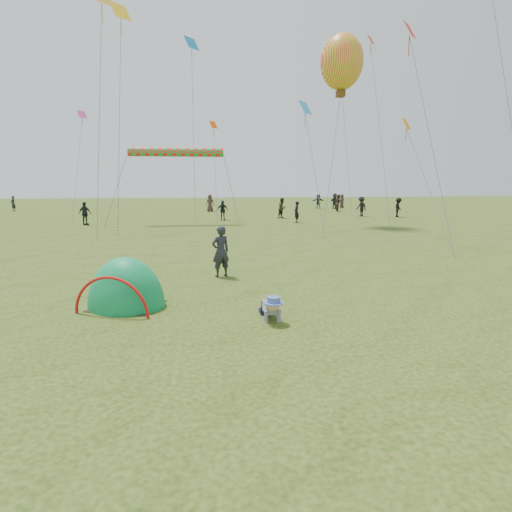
{
  "coord_description": "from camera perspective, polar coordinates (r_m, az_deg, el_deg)",
  "views": [
    {
      "loc": [
        -0.69,
        -8.84,
        3.06
      ],
      "look_at": [
        0.79,
        2.08,
        1.0
      ],
      "focal_mm": 28.0,
      "sensor_mm": 36.0,
      "label": 1
    }
  ],
  "objects": [
    {
      "name": "crowd_person_11",
      "position": [
        47.31,
        8.89,
        7.75
      ],
      "size": [
        1.59,
        0.8,
        1.64
      ],
      "primitive_type": "imported",
      "rotation": [
        0.0,
        0.0,
        3.36
      ],
      "color": "#26303F",
      "rests_on": "ground"
    },
    {
      "name": "diamond_kite_4",
      "position": [
        35.98,
        -9.21,
        27.83
      ],
      "size": [
        1.24,
        1.24,
        1.01
      ],
      "primitive_type": "plane",
      "rotation": [
        1.05,
        0.0,
        0.79
      ],
      "color": "#0E75B5"
    },
    {
      "name": "crawling_toddler",
      "position": [
        8.98,
        2.15,
        -7.25
      ],
      "size": [
        0.62,
        0.84,
        0.62
      ],
      "primitive_type": null,
      "rotation": [
        0.0,
        0.0,
        0.06
      ],
      "color": "black",
      "rests_on": "ground"
    },
    {
      "name": "crowd_person_1",
      "position": [
        42.69,
        11.7,
        7.44
      ],
      "size": [
        0.69,
        0.87,
        1.76
      ],
      "primitive_type": "imported",
      "rotation": [
        0.0,
        0.0,
        1.55
      ],
      "color": "#372C25",
      "rests_on": "ground"
    },
    {
      "name": "crowd_person_7",
      "position": [
        34.04,
        3.78,
        6.85
      ],
      "size": [
        1.06,
        1.03,
        1.71
      ],
      "primitive_type": "imported",
      "rotation": [
        0.0,
        0.0,
        0.69
      ],
      "color": "black",
      "rests_on": "ground"
    },
    {
      "name": "crowd_person_12",
      "position": [
        30.44,
        5.81,
        6.27
      ],
      "size": [
        0.5,
        0.65,
        1.6
      ],
      "primitive_type": "imported",
      "rotation": [
        0.0,
        0.0,
        4.49
      ],
      "color": "black",
      "rests_on": "ground"
    },
    {
      "name": "crowd_person_0",
      "position": [
        49.3,
        -31.37,
        6.42
      ],
      "size": [
        0.48,
        0.64,
        1.58
      ],
      "primitive_type": "imported",
      "rotation": [
        0.0,
        0.0,
        4.53
      ],
      "color": "#24262E",
      "rests_on": "ground"
    },
    {
      "name": "ground",
      "position": [
        9.38,
        -3.11,
        -8.46
      ],
      "size": [
        140.0,
        140.0,
        0.0
      ],
      "primitive_type": "plane",
      "color": "#1A3809"
    },
    {
      "name": "standing_adult",
      "position": [
        12.95,
        -5.07,
        0.64
      ],
      "size": [
        0.71,
        0.6,
        1.66
      ],
      "primitive_type": "imported",
      "rotation": [
        0.0,
        0.0,
        3.54
      ],
      "color": "#21222A",
      "rests_on": "ground"
    },
    {
      "name": "diamond_kite_11",
      "position": [
        39.92,
        -23.6,
        18.04
      ],
      "size": [
        0.8,
        0.8,
        0.65
      ],
      "primitive_type": "plane",
      "rotation": [
        1.05,
        0.0,
        0.79
      ],
      "color": "#E84AA2"
    },
    {
      "name": "diamond_kite_9",
      "position": [
        40.62,
        11.73,
        27.65
      ],
      "size": [
        0.9,
        0.9,
        0.74
      ],
      "primitive_type": "plane",
      "rotation": [
        1.05,
        0.0,
        0.79
      ],
      "color": "#178C3E"
    },
    {
      "name": "crowd_person_10",
      "position": [
        41.66,
        -6.58,
        7.52
      ],
      "size": [
        0.97,
        0.76,
        1.76
      ],
      "primitive_type": "imported",
      "rotation": [
        0.0,
        0.0,
        2.89
      ],
      "color": "#362A25",
      "rests_on": "ground"
    },
    {
      "name": "balloon_kite",
      "position": [
        30.64,
        12.13,
        25.08
      ],
      "size": [
        2.91,
        2.91,
        4.08
      ],
      "primitive_type": null,
      "color": "#BDE71D"
    },
    {
      "name": "rainbow_tube_kite",
      "position": [
        29.93,
        -11.31,
        14.36
      ],
      "size": [
        6.67,
        0.64,
        0.64
      ],
      "primitive_type": "cylinder",
      "rotation": [
        0.0,
        1.57,
        0.0
      ],
      "color": "red"
    },
    {
      "name": "diamond_kite_0",
      "position": [
        23.41,
        21.14,
        27.9
      ],
      "size": [
        1.0,
        1.0,
        0.82
      ],
      "primitive_type": "plane",
      "rotation": [
        1.05,
        0.0,
        0.79
      ],
      "color": "red"
    },
    {
      "name": "diamond_kite_6",
      "position": [
        35.88,
        16.1,
        27.55
      ],
      "size": [
        0.92,
        0.92,
        0.75
      ],
      "primitive_type": "plane",
      "rotation": [
        1.05,
        0.0,
        0.79
      ],
      "color": "#D14821"
    },
    {
      "name": "crowd_person_8",
      "position": [
        32.25,
        -4.8,
        6.52
      ],
      "size": [
        0.98,
        0.56,
        1.58
      ],
      "primitive_type": "imported",
      "rotation": [
        0.0,
        0.0,
        0.2
      ],
      "color": "#1B262E",
      "rests_on": "ground"
    },
    {
      "name": "diamond_kite_7",
      "position": [
        36.74,
        -6.11,
        18.15
      ],
      "size": [
        0.77,
        0.77,
        0.63
      ],
      "primitive_type": "plane",
      "rotation": [
        1.05,
        0.0,
        0.79
      ],
      "color": "#F84806"
    },
    {
      "name": "crowd_person_5",
      "position": [
        46.59,
        11.2,
        7.7
      ],
      "size": [
        1.67,
        1.26,
        1.76
      ],
      "primitive_type": "imported",
      "rotation": [
        0.0,
        0.0,
        0.52
      ],
      "color": "#1E272E",
      "rests_on": "ground"
    },
    {
      "name": "popup_tent",
      "position": [
        10.51,
        -17.95,
        -6.86
      ],
      "size": [
        2.34,
        2.13,
        2.49
      ],
      "primitive_type": "ellipsoid",
      "rotation": [
        0.0,
        0.0,
        -0.33
      ],
      "color": "#007644",
      "rests_on": "ground"
    },
    {
      "name": "diamond_kite_1",
      "position": [
        24.93,
        20.71,
        17.22
      ],
      "size": [
        0.77,
        0.77,
        0.63
      ],
      "primitive_type": "plane",
      "rotation": [
        1.05,
        0.0,
        0.79
      ],
      "color": "orange"
    },
    {
      "name": "crowd_person_3",
      "position": [
        36.92,
        14.81,
        6.85
      ],
      "size": [
        0.99,
        1.29,
        1.75
      ],
      "primitive_type": "imported",
      "rotation": [
        0.0,
        0.0,
        5.05
      ],
      "color": "black",
      "rests_on": "ground"
    },
    {
      "name": "diamond_kite_10",
      "position": [
        27.18,
        7.04,
        20.3
      ],
      "size": [
        1.02,
        1.02,
        0.83
      ],
      "primitive_type": "plane",
      "rotation": [
        1.05,
        0.0,
        0.79
      ],
      "color": "#3096E3"
    },
    {
      "name": "diamond_kite_8",
      "position": [
        30.36,
        -18.8,
        30.2
      ],
      "size": [
        1.26,
        1.26,
        1.03
      ],
      "primitive_type": "plane",
      "rotation": [
        1.05,
        0.0,
        0.79
      ],
      "color": "yellow"
    },
    {
      "name": "crowd_person_9",
      "position": [
        37.03,
        19.66,
        6.54
      ],
      "size": [
        1.2,
        1.22,
        1.68
      ],
      "primitive_type": "imported",
      "rotation": [
        0.0,
        0.0,
        0.82
      ],
      "color": "black",
      "rests_on": "ground"
    },
    {
      "name": "crowd_person_2",
      "position": [
        31.05,
        -23.23,
        5.6
      ],
      "size": [
        1.04,
        0.67,
        1.64
      ],
      "primitive_type": "imported",
      "rotation": [
        0.0,
        0.0,
        2.84
      ],
      "color": "black",
      "rests_on": "ground"
    },
    {
      "name": "crowd_person_4",
      "position": [
        48.65,
        12.16,
        7.69
      ],
      "size": [
        0.89,
        0.93,
        1.6
      ],
      "primitive_type": "imported",
      "rotation": [
        0.0,
        0.0,
        0.89
      ],
      "color": "#412A28",
      "rests_on": "ground"
    }
  ]
}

